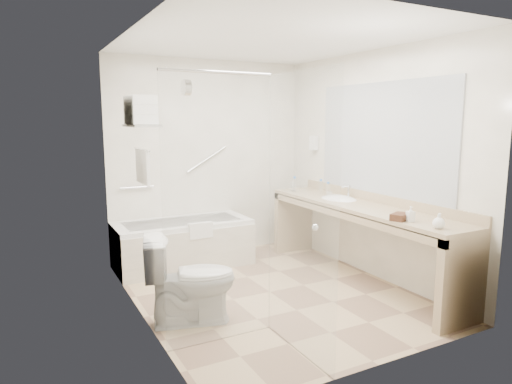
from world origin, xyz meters
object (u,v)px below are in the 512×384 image
bathtub (183,243)px  toilet (191,280)px  vanity_counter (359,224)px  amenity_basket (400,217)px  water_bottle_left (294,185)px

bathtub → toilet: (-0.45, -1.52, 0.11)m
vanity_counter → amenity_basket: size_ratio=14.62×
water_bottle_left → toilet: bearing=-146.7°
toilet → water_bottle_left: water_bottle_left is taller
vanity_counter → water_bottle_left: size_ratio=13.71×
toilet → water_bottle_left: bearing=-41.5°
amenity_basket → water_bottle_left: size_ratio=0.94×
vanity_counter → water_bottle_left: water_bottle_left is taller
vanity_counter → water_bottle_left: (-0.15, 1.06, 0.30)m
bathtub → vanity_counter: bearing=-42.4°
vanity_counter → toilet: (-1.97, -0.13, -0.26)m
bathtub → vanity_counter: (1.52, -1.39, 0.36)m
toilet → water_bottle_left: (1.82, 1.20, 0.55)m
bathtub → amenity_basket: bearing=-58.0°
toilet → vanity_counter: bearing=-70.9°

